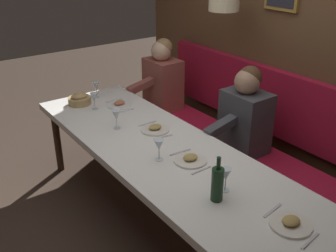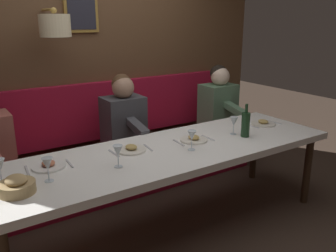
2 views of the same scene
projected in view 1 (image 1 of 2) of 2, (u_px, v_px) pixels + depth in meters
The scene contains 17 objects.
ground_plane at pixel (163, 225), 3.33m from camera, with size 12.00×12.00×0.00m, color #423328.
dining_table at pixel (163, 155), 3.04m from camera, with size 0.90×2.94×0.74m.
banquette_bench at pixel (240, 170), 3.70m from camera, with size 0.52×3.14×0.45m, color maroon.
back_wall_panel at pixel (294, 42), 3.53m from camera, with size 0.59×4.34×2.90m.
diner_near at pixel (245, 113), 3.44m from camera, with size 0.60×0.40×0.79m.
diner_middle at pixel (162, 77), 4.36m from camera, with size 0.60×0.40×0.79m.
place_setting_0 at pixel (120, 104), 3.78m from camera, with size 0.24×0.32×0.05m.
place_setting_1 at pixel (291, 223), 2.19m from camera, with size 0.24×0.33×0.05m.
place_setting_2 at pixel (155, 129), 3.29m from camera, with size 0.24×0.32×0.05m.
place_setting_3 at pixel (190, 159), 2.83m from camera, with size 0.24×0.31×0.05m.
wine_glass_0 at pixel (226, 175), 2.46m from camera, with size 0.07×0.07×0.16m.
wine_glass_1 at pixel (96, 87), 3.93m from camera, with size 0.07×0.07×0.16m.
wine_glass_2 at pixel (116, 116), 3.29m from camera, with size 0.07×0.07×0.16m.
wine_glass_3 at pixel (159, 146), 2.81m from camera, with size 0.07×0.07×0.16m.
wine_glass_4 at pixel (94, 98), 3.66m from camera, with size 0.07×0.07×0.16m.
wine_bottle at pixel (217, 184), 2.37m from camera, with size 0.08×0.08×0.30m.
bread_bowl at pixel (80, 99), 3.81m from camera, with size 0.22×0.22×0.12m.
Camera 1 is at (-1.52, -2.16, 2.19)m, focal length 41.91 mm.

